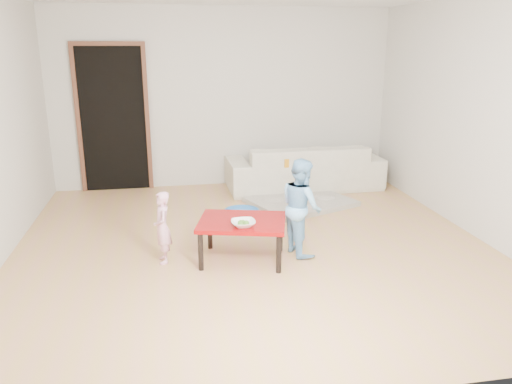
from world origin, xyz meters
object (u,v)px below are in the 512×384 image
object	(u,v)px
sofa	(304,166)
basin	(242,215)
child_pink	(162,228)
red_table	(242,240)
bowl	(243,223)
child_blue	(301,206)

from	to	relation	value
sofa	basin	size ratio (longest dim) A/B	5.24
sofa	child_pink	bearing A→B (deg)	47.09
sofa	red_table	distance (m)	2.75
bowl	child_blue	size ratio (longest dim) A/B	0.23
basin	child_blue	bearing A→B (deg)	-66.55
child_blue	bowl	bearing A→B (deg)	100.58
sofa	red_table	xyz separation A→B (m)	(-1.29, -2.42, -0.12)
sofa	basin	distance (m)	1.73
bowl	child_pink	world-z (taller)	child_pink
bowl	basin	xyz separation A→B (m)	(0.18, 1.30, -0.38)
sofa	child_blue	size ratio (longest dim) A/B	2.28
basin	sofa	bearing A→B (deg)	48.65
red_table	child_blue	distance (m)	0.69
red_table	child_pink	bearing A→B (deg)	172.88
sofa	bowl	distance (m)	2.90
basin	child_pink	bearing A→B (deg)	-132.05
child_pink	basin	xyz separation A→B (m)	(0.94, 1.04, -0.29)
red_table	bowl	distance (m)	0.29
red_table	child_pink	xyz separation A→B (m)	(-0.77, 0.10, 0.15)
child_blue	basin	size ratio (longest dim) A/B	2.30
bowl	child_blue	xyz separation A→B (m)	(0.63, 0.26, 0.05)
red_table	child_blue	bearing A→B (deg)	8.26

